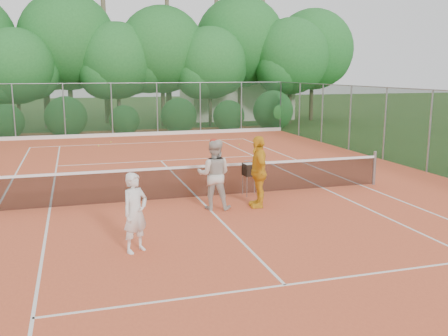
# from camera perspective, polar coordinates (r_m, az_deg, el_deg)

# --- Properties ---
(ground) EXTENTS (120.00, 120.00, 0.00)m
(ground) POSITION_cam_1_polar(r_m,az_deg,el_deg) (14.71, -3.05, -3.45)
(ground) COLOR #284719
(ground) RESTS_ON ground
(clay_court) EXTENTS (18.00, 36.00, 0.02)m
(clay_court) POSITION_cam_1_polar(r_m,az_deg,el_deg) (14.71, -3.06, -3.42)
(clay_court) COLOR #DA5932
(clay_court) RESTS_ON ground
(club_building) EXTENTS (8.00, 5.00, 3.00)m
(club_building) POSITION_cam_1_polar(r_m,az_deg,el_deg) (39.87, 1.35, 7.87)
(club_building) COLOR beige
(club_building) RESTS_ON ground
(tennis_net) EXTENTS (11.97, 0.10, 1.10)m
(tennis_net) POSITION_cam_1_polar(r_m,az_deg,el_deg) (14.58, -3.08, -1.43)
(tennis_net) COLOR gray
(tennis_net) RESTS_ON clay_court
(player_white) EXTENTS (0.72, 0.66, 1.65)m
(player_white) POSITION_cam_1_polar(r_m,az_deg,el_deg) (10.31, -10.12, -5.05)
(player_white) COLOR silver
(player_white) RESTS_ON clay_court
(player_center_grp) EXTENTS (1.11, 0.99, 1.91)m
(player_center_grp) POSITION_cam_1_polar(r_m,az_deg,el_deg) (13.29, -1.15, -0.73)
(player_center_grp) COLOR beige
(player_center_grp) RESTS_ON clay_court
(player_yellow) EXTENTS (0.64, 1.20, 1.95)m
(player_yellow) POSITION_cam_1_polar(r_m,az_deg,el_deg) (13.53, 3.94, -0.41)
(player_yellow) COLOR gold
(player_yellow) RESTS_ON clay_court
(ball_hopper) EXTENTS (0.42, 0.42, 0.97)m
(ball_hopper) POSITION_cam_1_polar(r_m,az_deg,el_deg) (14.78, 3.10, -0.24)
(ball_hopper) COLOR gray
(ball_hopper) RESTS_ON clay_court
(stray_ball_a) EXTENTS (0.07, 0.07, 0.07)m
(stray_ball_a) POSITION_cam_1_polar(r_m,az_deg,el_deg) (26.64, -12.79, 2.92)
(stray_ball_a) COLOR gold
(stray_ball_a) RESTS_ON clay_court
(stray_ball_b) EXTENTS (0.07, 0.07, 0.07)m
(stray_ball_b) POSITION_cam_1_polar(r_m,az_deg,el_deg) (25.44, -14.14, 2.49)
(stray_ball_b) COLOR #BFD531
(stray_ball_b) RESTS_ON clay_court
(stray_ball_c) EXTENTS (0.07, 0.07, 0.07)m
(stray_ball_c) POSITION_cam_1_polar(r_m,az_deg,el_deg) (25.06, 1.76, 2.70)
(stray_ball_c) COLOR gold
(stray_ball_c) RESTS_ON clay_court
(court_markings) EXTENTS (11.03, 23.83, 0.01)m
(court_markings) POSITION_cam_1_polar(r_m,az_deg,el_deg) (14.70, -3.06, -3.37)
(court_markings) COLOR white
(court_markings) RESTS_ON clay_court
(fence_back) EXTENTS (18.07, 0.07, 3.00)m
(fence_back) POSITION_cam_1_polar(r_m,az_deg,el_deg) (29.12, -10.16, 6.59)
(fence_back) COLOR #19381E
(fence_back) RESTS_ON clay_court
(tropical_treeline) EXTENTS (32.10, 8.49, 15.03)m
(tropical_treeline) POSITION_cam_1_polar(r_m,az_deg,el_deg) (34.43, -8.98, 13.27)
(tropical_treeline) COLOR brown
(tropical_treeline) RESTS_ON ground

